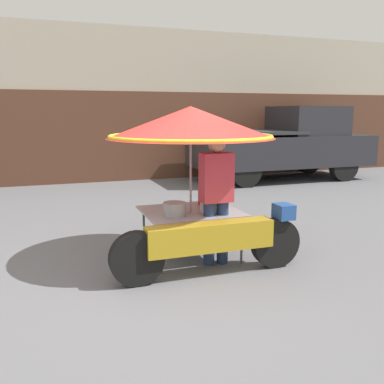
% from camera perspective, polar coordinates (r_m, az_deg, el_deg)
% --- Properties ---
extents(ground_plane, '(36.00, 36.00, 0.00)m').
position_cam_1_polar(ground_plane, '(4.73, -3.70, -12.53)').
color(ground_plane, slate).
extents(shopfront_building, '(28.00, 2.06, 4.07)m').
position_cam_1_polar(shopfront_building, '(12.62, -14.55, 11.05)').
color(shopfront_building, '#B2A893').
rests_on(shopfront_building, ground).
extents(vendor_motorcycle_cart, '(2.30, 2.07, 1.93)m').
position_cam_1_polar(vendor_motorcycle_cart, '(5.26, 0.10, 6.97)').
color(vendor_motorcycle_cart, black).
rests_on(vendor_motorcycle_cart, ground).
extents(vendor_person, '(0.38, 0.22, 1.59)m').
position_cam_1_polar(vendor_person, '(5.16, 3.25, -0.17)').
color(vendor_person, navy).
rests_on(vendor_person, ground).
extents(pickup_truck, '(4.95, 1.92, 2.01)m').
position_cam_1_polar(pickup_truck, '(12.17, 12.34, 6.24)').
color(pickup_truck, black).
rests_on(pickup_truck, ground).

